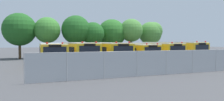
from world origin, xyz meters
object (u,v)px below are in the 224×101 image
object	(u,v)px
school_bus_3	(131,52)
school_bus_4	(153,51)
tree_3	(94,34)
school_bus_2	(106,52)
traffic_cone	(178,68)
tree_2	(76,30)
tree_6	(151,33)
tree_1	(47,30)
school_bus_1	(79,52)
tree_4	(112,33)
school_bus_0	(52,53)
tree_5	(132,31)
school_bus_5	(171,50)

from	to	relation	value
school_bus_3	school_bus_4	size ratio (longest dim) A/B	1.04
school_bus_3	tree_3	size ratio (longest dim) A/B	1.81
school_bus_2	traffic_cone	distance (m)	9.46
tree_2	tree_3	size ratio (longest dim) A/B	1.18
school_bus_2	tree_6	world-z (taller)	tree_6
school_bus_4	tree_1	bearing A→B (deg)	-40.03
school_bus_1	traffic_cone	distance (m)	11.36
school_bus_3	tree_4	bearing A→B (deg)	-98.68
school_bus_0	tree_1	size ratio (longest dim) A/B	1.54
school_bus_3	tree_3	xyz separation A→B (m)	(-2.18, 9.77, 2.67)
school_bus_3	tree_1	distance (m)	14.62
tree_5	school_bus_3	bearing A→B (deg)	-116.66
tree_5	traffic_cone	bearing A→B (deg)	-103.91
tree_5	school_bus_4	bearing A→B (deg)	-100.85
school_bus_0	school_bus_2	distance (m)	6.43
school_bus_2	school_bus_5	bearing A→B (deg)	-176.88
school_bus_2	tree_2	world-z (taller)	tree_2
tree_3	tree_4	distance (m)	4.46
school_bus_0	tree_3	distance (m)	12.61
tree_2	school_bus_1	bearing A→B (deg)	-99.52
school_bus_5	school_bus_2	bearing A→B (deg)	-0.11
school_bus_5	tree_2	distance (m)	15.34
tree_5	school_bus_0	bearing A→B (deg)	-145.65
school_bus_5	traffic_cone	world-z (taller)	school_bus_5
tree_4	traffic_cone	xyz separation A→B (m)	(-1.35, -20.36, -3.94)
tree_6	tree_4	bearing A→B (deg)	176.73
school_bus_1	school_bus_2	size ratio (longest dim) A/B	0.90
school_bus_3	tree_6	world-z (taller)	tree_6
school_bus_5	tree_1	size ratio (longest dim) A/B	1.75
tree_5	traffic_cone	distance (m)	20.02
school_bus_2	tree_6	distance (m)	17.71
school_bus_3	tree_5	bearing A→B (deg)	-116.47
school_bus_5	tree_1	world-z (taller)	tree_1
tree_4	tree_5	bearing A→B (deg)	-22.73
school_bus_4	tree_2	bearing A→B (deg)	-51.59
school_bus_5	traffic_cone	xyz separation A→B (m)	(-5.80, -8.83, -1.16)
school_bus_1	school_bus_5	xyz separation A→B (m)	(12.97, 0.10, 0.03)
school_bus_0	tree_5	world-z (taller)	tree_5
school_bus_2	tree_3	world-z (taller)	tree_3
tree_3	traffic_cone	distance (m)	18.98
tree_3	traffic_cone	xyz separation A→B (m)	(2.66, -18.42, -3.71)
tree_6	school_bus_2	bearing A→B (deg)	-139.47
tree_2	traffic_cone	distance (m)	19.98
school_bus_0	tree_3	xyz separation A→B (m)	(7.63, 9.70, 2.62)
tree_1	tree_3	world-z (taller)	tree_1
tree_4	tree_5	distance (m)	3.66
tree_3	tree_5	world-z (taller)	tree_5
school_bus_3	school_bus_5	world-z (taller)	school_bus_5
school_bus_0	school_bus_4	distance (m)	12.97
traffic_cone	tree_2	bearing A→B (deg)	106.37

